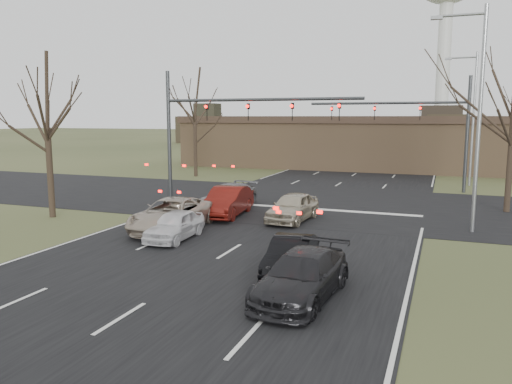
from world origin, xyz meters
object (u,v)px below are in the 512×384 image
at_px(car_red_ahead, 227,202).
at_px(car_silver_ahead, 293,207).
at_px(mast_arm_far, 425,120).
at_px(car_silver_suv, 172,215).
at_px(mast_arm_near, 216,119).
at_px(car_white_sedan, 175,225).
at_px(car_black_hatch, 291,255).
at_px(building, 386,142).
at_px(streetlight_right_near, 476,108).
at_px(car_grey_ahead, 229,196).
at_px(streetlight_right_far, 471,112).
at_px(car_charcoal_sedan, 302,276).

distance_m(car_red_ahead, car_silver_ahead, 3.62).
height_order(mast_arm_far, car_silver_suv, mast_arm_far).
xyz_separation_m(mast_arm_near, car_white_sedan, (2.23, -8.98, -4.45)).
bearing_deg(car_black_hatch, building, 86.89).
height_order(streetlight_right_near, car_red_ahead, streetlight_right_near).
bearing_deg(car_grey_ahead, building, 82.80).
xyz_separation_m(mast_arm_far, car_black_hatch, (-3.18, -21.66, -4.41)).
distance_m(streetlight_right_far, car_grey_ahead, 20.66).
xyz_separation_m(building, car_silver_suv, (-6.00, -32.53, -1.93)).
distance_m(building, car_silver_ahead, 28.59).
distance_m(mast_arm_far, car_silver_suv, 20.72).
height_order(car_charcoal_sedan, car_grey_ahead, car_grey_ahead).
distance_m(mast_arm_far, car_white_sedan, 21.53).
bearing_deg(car_grey_ahead, car_white_sedan, -77.06).
bearing_deg(car_white_sedan, car_red_ahead, 87.01).
bearing_deg(mast_arm_far, streetlight_right_near, -78.53).
bearing_deg(car_charcoal_sedan, mast_arm_near, 128.32).
distance_m(streetlight_right_far, car_charcoal_sedan, 28.77).
height_order(streetlight_right_near, car_black_hatch, streetlight_right_near).
bearing_deg(streetlight_right_far, mast_arm_near, -136.11).
height_order(car_red_ahead, car_silver_ahead, car_red_ahead).
bearing_deg(streetlight_right_near, mast_arm_near, 167.95).
distance_m(car_charcoal_sedan, car_grey_ahead, 15.13).
distance_m(building, streetlight_right_far, 13.53).
xyz_separation_m(streetlight_right_near, car_white_sedan, (-11.82, -5.98, -4.96)).
distance_m(building, car_charcoal_sedan, 38.94).
distance_m(mast_arm_near, streetlight_right_far, 20.20).
bearing_deg(mast_arm_near, building, 73.87).
relative_size(car_silver_suv, car_grey_ahead, 1.15).
bearing_deg(building, car_black_hatch, -88.44).
bearing_deg(building, streetlight_right_near, -76.31).
bearing_deg(car_black_hatch, car_red_ahead, 121.59).
height_order(streetlight_right_far, car_black_hatch, streetlight_right_far).
xyz_separation_m(mast_arm_near, streetlight_right_near, (14.05, -3.00, 0.51)).
relative_size(building, mast_arm_far, 3.81).
xyz_separation_m(car_grey_ahead, car_silver_ahead, (4.62, -2.48, 0.05)).
bearing_deg(car_silver_ahead, mast_arm_far, 71.84).
distance_m(car_white_sedan, car_red_ahead, 5.50).
distance_m(car_silver_suv, car_white_sedan, 1.76).
bearing_deg(car_grey_ahead, streetlight_right_near, -3.06).
bearing_deg(car_charcoal_sedan, car_black_hatch, 119.20).
bearing_deg(mast_arm_near, streetlight_right_near, -12.05).
relative_size(car_grey_ahead, car_red_ahead, 0.99).
xyz_separation_m(mast_arm_near, streetlight_right_far, (14.55, 14.00, 0.51)).
height_order(mast_arm_near, car_silver_suv, mast_arm_near).
xyz_separation_m(car_silver_suv, car_grey_ahead, (0.00, 6.53, -0.07)).
height_order(streetlight_right_near, streetlight_right_far, same).
height_order(mast_arm_near, car_red_ahead, mast_arm_near).
height_order(streetlight_right_far, car_grey_ahead, streetlight_right_far).
height_order(mast_arm_near, car_black_hatch, mast_arm_near).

